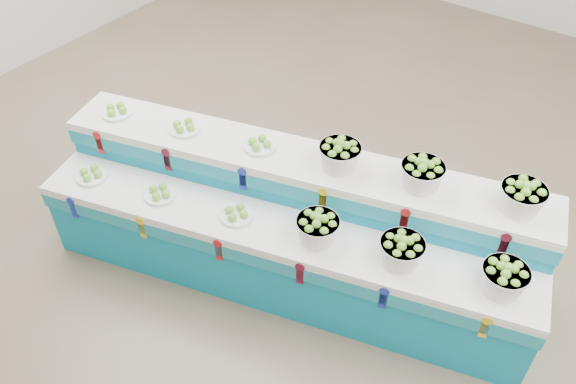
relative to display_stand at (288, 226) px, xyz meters
The scene contains 14 objects.
ground 0.81m from the display_stand, 53.36° to the left, with size 10.00×10.00×0.00m, color brown.
display_stand is the anchor object (origin of this frame).
plate_lower_left 1.61m from the display_stand, 156.21° to the right, with size 0.25×0.25×0.09m, color white.
plate_lower_mid 1.02m from the display_stand, 150.90° to the right, with size 0.25×0.25×0.09m, color white.
plate_lower_right 0.47m from the display_stand, 128.16° to the right, with size 0.25×0.25×0.09m, color white.
basket_lower_left 0.50m from the display_stand, 21.95° to the right, with size 0.31×0.31×0.22m, color silver, non-canonical shape.
basket_lower_mid 0.99m from the display_stand, ahead, with size 0.31×0.31×0.22m, color silver, non-canonical shape.
basket_lower_right 1.62m from the display_stand, ahead, with size 0.31×0.31×0.22m, color silver, non-canonical shape.
plate_upper_left 1.68m from the display_stand, behind, with size 0.25×0.25×0.09m, color white.
plate_upper_mid 1.13m from the display_stand, behind, with size 0.25×0.25×0.09m, color white.
plate_upper_right 0.68m from the display_stand, 158.72° to the left, with size 0.25×0.25×0.09m, color white.
basket_upper_left 0.73m from the display_stand, 52.52° to the left, with size 0.31×0.31×0.22m, color silver, non-canonical shape.
basket_upper_mid 1.12m from the display_stand, 29.87° to the left, with size 0.31×0.31×0.22m, color silver, non-canonical shape.
basket_upper_right 1.71m from the display_stand, 23.80° to the left, with size 0.31×0.31×0.22m, color silver, non-canonical shape.
Camera 1 is at (1.49, -3.09, 3.79)m, focal length 36.74 mm.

